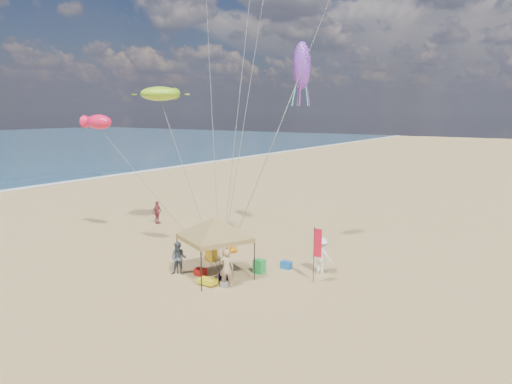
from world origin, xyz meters
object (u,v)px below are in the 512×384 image
Objects in this scene: canopy_tent at (215,219)px; person_far_a at (157,212)px; person_near_c at (321,256)px; feather_flag at (317,246)px; beach_cart at (207,281)px; cooler_blue at (286,265)px; person_near_b at (179,258)px; chair_green at (259,266)px; chair_yellow at (211,255)px; cooler_red at (200,272)px; person_near_a at (227,268)px.

canopy_tent reaches higher than person_far_a.
person_near_c is (4.18, 3.41, -2.01)m from canopy_tent.
beach_cart is at bearing -143.59° from feather_flag.
cooler_blue is (2.31, 3.09, -2.76)m from canopy_tent.
beach_cart is 0.53× the size of person_near_b.
canopy_tent is 1.89× the size of feather_flag.
person_far_a is at bearing -7.11° from person_near_c.
beach_cart is at bearing -110.66° from chair_green.
chair_green is (-3.12, -0.24, -1.51)m from feather_flag.
cooler_red is at bearing -63.96° from chair_yellow.
person_near_b reaches higher than beach_cart.
person_near_c reaches higher than chair_yellow.
feather_flag is 5.12× the size of cooler_red.
person_near_c is at bearing -109.28° from person_far_a.
person_near_a is at bearing -31.47° from canopy_tent.
person_near_c is (2.68, 1.68, 0.60)m from chair_green.
person_near_a reaches higher than beach_cart.
feather_flag reaches higher than beach_cart.
chair_yellow is at bearing -72.62° from person_near_a.
person_near_a is at bearing -139.73° from feather_flag.
feather_flag is at bearing 4.38° from chair_green.
person_near_a is at bearing -14.88° from cooler_red.
canopy_tent is at bearing -126.80° from cooler_blue.
chair_green is 0.41× the size of person_near_b.
chair_yellow is at bearing 126.16° from beach_cart.
cooler_blue is at bearing 47.70° from cooler_red.
cooler_blue is at bearing -112.31° from person_far_a.
cooler_blue is 0.32× the size of person_near_b.
person_near_c is (3.76, 4.54, 0.75)m from beach_cart.
person_near_c reaches higher than cooler_blue.
chair_yellow is 4.21m from person_near_a.
chair_green is at bearing 69.34° from beach_cart.
person_far_a reaches higher than cooler_blue.
feather_flag reaches higher than person_near_b.
chair_yellow is (-1.81, 1.92, -2.60)m from canopy_tent.
chair_yellow is at bearing -164.18° from cooler_blue.
cooler_blue is at bearing 14.64° from person_near_b.
person_far_a is at bearing 111.44° from person_near_b.
canopy_tent is at bearing 19.75° from cooler_red.
cooler_blue is 0.60× the size of beach_cart.
beach_cart is at bearing -131.92° from person_far_a.
person_near_a is (1.34, -0.82, -2.03)m from canopy_tent.
chair_yellow reaches higher than cooler_red.
person_near_a is at bearing -41.01° from chair_yellow.
person_near_c reaches higher than person_far_a.
canopy_tent reaches higher than beach_cart.
chair_green is at bearing -120.72° from cooler_blue.
person_near_c is at bearing 36.71° from cooler_red.
chair_green is 3.06m from beach_cart.
feather_flag is 1.62× the size of person_near_b.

